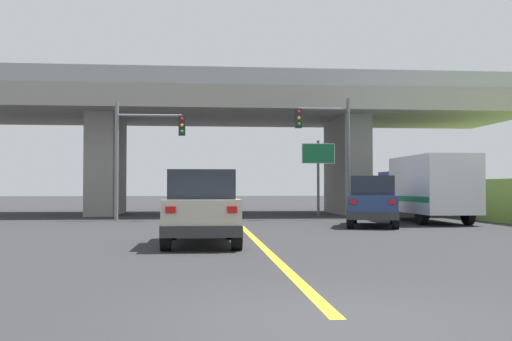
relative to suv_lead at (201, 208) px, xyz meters
The scene contains 10 objects.
ground 19.59m from the suv_lead, 85.29° to the left, with size 160.00×160.00×0.00m, color #2B2B2D.
overpass_bridge 20.11m from the suv_lead, 85.29° to the left, with size 34.52×9.90×7.82m.
lane_divider_stripe 3.97m from the suv_lead, 65.31° to the left, with size 0.20×26.19×0.01m, color yellow.
suv_lead is the anchor object (origin of this frame).
suv_crossing 10.13m from the suv_lead, 46.97° to the left, with size 3.13×4.98×2.02m.
box_truck 14.34m from the suv_lead, 44.74° to the left, with size 2.33×7.24×2.95m.
sedan_oncoming 30.16m from the suv_lead, 88.65° to the left, with size 1.99×4.60×2.02m.
traffic_signal_nearside 14.67m from the suv_lead, 63.62° to the left, with size 2.75×0.36×5.99m.
traffic_signal_farside 13.31m from the suv_lead, 102.97° to the left, with size 3.34×0.36×5.64m.
highway_sign 17.52m from the suv_lead, 68.49° to the left, with size 1.84×0.17×4.15m.
Camera 1 is at (-1.60, -7.07, 1.55)m, focal length 42.69 mm.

